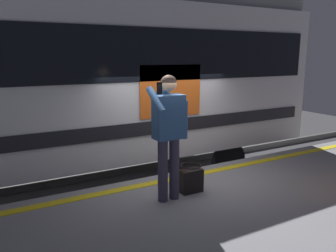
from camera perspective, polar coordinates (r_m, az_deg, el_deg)
ground_plane at (r=6.29m, az=1.52°, el=-15.05°), size 23.53×23.53×0.00m
safety_line at (r=5.71m, az=3.12°, el=-8.48°), size 15.29×0.16×0.01m
track_rail_near at (r=7.16m, az=-3.16°, el=-10.89°), size 20.29×0.08×0.16m
track_rail_far at (r=8.39m, az=-7.50°, el=-7.49°), size 20.29×0.08×0.16m
train_carriage at (r=6.75m, az=-20.00°, el=7.92°), size 10.80×2.85×3.85m
passenger at (r=4.55m, az=0.07°, el=-0.31°), size 0.57×0.55×1.74m
handbag at (r=5.05m, az=3.85°, el=-8.99°), size 0.34×0.31×0.41m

